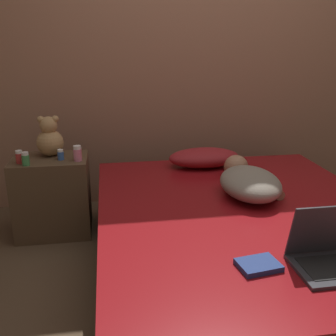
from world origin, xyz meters
TOP-DOWN VIEW (x-y plane):
  - ground_plane at (0.00, 0.00)m, footprint 12.00×12.00m
  - wall_back at (0.00, 1.28)m, footprint 8.00×0.06m
  - bed at (0.00, 0.00)m, footprint 1.66×2.01m
  - nightstand at (-1.15, 0.75)m, footprint 0.51×0.38m
  - pillow at (-0.05, 0.78)m, footprint 0.53×0.28m
  - person_lying at (0.09, 0.22)m, footprint 0.38×0.66m
  - laptop at (0.15, -0.61)m, footprint 0.33×0.25m
  - teddy_bear at (-1.14, 0.81)m, footprint 0.18×0.18m
  - bottle_blue at (-1.06, 0.69)m, footprint 0.04×0.04m
  - bottle_red at (-1.32, 0.66)m, footprint 0.05×0.05m
  - bottle_green at (-1.27, 0.60)m, footprint 0.05×0.05m
  - bottle_pink at (-0.95, 0.65)m, footprint 0.05×0.05m
  - bottle_orange at (-0.94, 0.72)m, footprint 0.04×0.04m
  - book at (-0.15, -0.58)m, footprint 0.19×0.15m

SIDE VIEW (x-z plane):
  - ground_plane at x=0.00m, z-range 0.00..0.00m
  - bed at x=0.00m, z-range 0.00..0.42m
  - nightstand at x=-1.15m, z-range 0.00..0.56m
  - book at x=-0.15m, z-range 0.43..0.45m
  - laptop at x=0.15m, z-range 0.35..0.61m
  - pillow at x=-0.05m, z-range 0.43..0.56m
  - person_lying at x=0.09m, z-range 0.42..0.59m
  - bottle_blue at x=-1.06m, z-range 0.55..0.63m
  - bottle_orange at x=-0.94m, z-range 0.55..0.63m
  - bottle_red at x=-1.32m, z-range 0.55..0.64m
  - bottle_green at x=-1.27m, z-range 0.55..0.64m
  - bottle_pink at x=-0.95m, z-range 0.55..0.66m
  - teddy_bear at x=-1.14m, z-range 0.54..0.82m
  - wall_back at x=0.00m, z-range 0.00..2.60m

